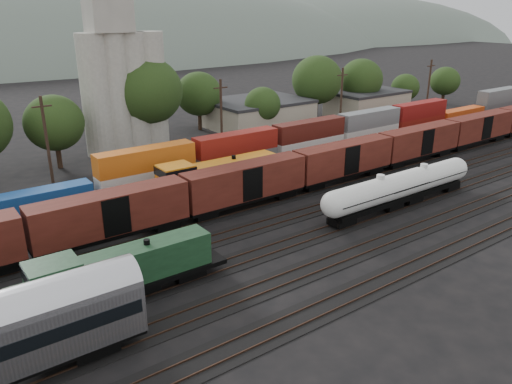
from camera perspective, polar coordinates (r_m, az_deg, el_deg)
ground at (r=50.53m, az=-2.02°, el=-4.67°), size 600.00×600.00×0.00m
tracks at (r=50.51m, az=-2.02°, el=-4.62°), size 180.00×33.20×0.20m
green_locomotive at (r=39.51m, az=-16.12°, el=-8.96°), size 16.81×2.97×4.45m
tank_car_a at (r=55.56m, az=13.89°, el=-0.07°), size 16.31×2.92×4.27m
tank_car_b at (r=61.26m, az=18.47°, el=1.31°), size 15.83×2.83×4.15m
orange_locomotive at (r=58.91m, az=-5.10°, el=1.72°), size 18.54×3.09×4.64m
boxcar_string at (r=59.95m, az=4.82°, el=2.55°), size 184.40×2.90×4.20m
container_wall at (r=62.19m, az=-8.93°, el=2.77°), size 178.40×2.60×5.80m
grain_silo at (r=80.11m, az=-15.00°, el=12.41°), size 13.40×5.00×29.00m
industrial_sheds at (r=82.23m, az=-12.09°, el=6.66°), size 119.38×17.26×5.10m
tree_band at (r=79.59m, az=-18.57°, el=9.14°), size 166.61×21.05×14.23m
utility_poles at (r=66.99m, az=-12.76°, el=6.76°), size 122.20×0.36×12.00m
distant_hills at (r=305.05m, az=-26.74°, el=10.29°), size 860.00×286.00×130.00m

